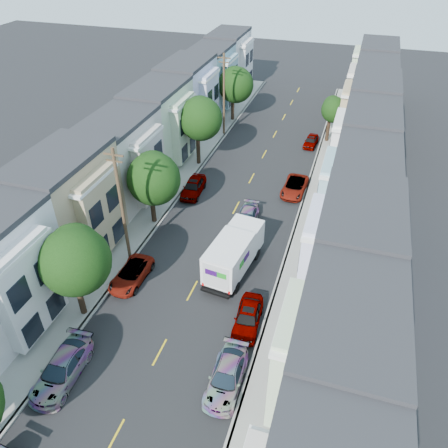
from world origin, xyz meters
The scene contains 25 objects.
ground centered at (0.00, 0.00, 0.00)m, with size 160.00×160.00×0.00m, color black.
road_slab centered at (0.00, 15.00, 0.01)m, with size 12.00×70.00×0.02m, color black.
curb_left centered at (-6.05, 15.00, 0.07)m, with size 0.30×70.00×0.15m, color gray.
curb_right centered at (6.05, 15.00, 0.07)m, with size 0.30×70.00×0.15m, color gray.
sidewalk_left centered at (-7.35, 15.00, 0.07)m, with size 2.60×70.00×0.15m, color gray.
sidewalk_right centered at (7.35, 15.00, 0.07)m, with size 2.60×70.00×0.15m, color gray.
centerline centered at (0.00, 15.00, 0.00)m, with size 0.12×70.00×0.01m, color gold.
townhouse_row_left centered at (-11.15, 15.00, 0.00)m, with size 5.00×70.00×8.50m, color #86AEBB.
townhouse_row_right centered at (11.15, 15.00, 0.00)m, with size 5.00×70.00×8.50m, color #86AEBB.
tree_b centered at (-6.30, -4.50, 5.04)m, with size 4.70×4.70×7.41m.
tree_c centered at (-6.30, 7.42, 4.65)m, with size 4.70×4.70×7.02m.
tree_d centered at (-6.30, 19.38, 5.47)m, with size 4.70×4.70×7.85m.
tree_e centered at (-6.30, 32.85, 4.91)m, with size 4.70×4.70×7.28m.
tree_far_r centered at (6.89, 29.83, 4.13)m, with size 3.10×3.10×5.73m.
utility_pole_near centered at (-6.30, 2.00, 5.15)m, with size 1.60×0.26×10.00m.
utility_pole_far centered at (-6.30, 28.00, 5.15)m, with size 1.60×0.26×10.00m.
fedex_truck centered at (2.34, 3.24, 1.82)m, with size 2.61×6.78×3.25m.
lead_sedan centered at (1.65, 9.79, 0.64)m, with size 1.79×4.25×1.27m, color black.
parked_left_b centered at (-4.90, -9.50, 0.75)m, with size 2.11×5.03×1.51m, color #110C3B.
parked_left_c centered at (-4.90, -0.37, 0.64)m, with size 2.11×4.57×1.27m, color #A4B0BA.
parked_left_d centered at (-4.90, 13.24, 0.77)m, with size 1.82×4.75×1.54m, color #3F0A08.
parked_right_a centered at (4.90, -6.92, 0.70)m, with size 1.96×4.67×1.40m, color #58595B.
parked_right_b centered at (4.90, -1.95, 0.74)m, with size 1.74×4.54×1.47m, color silver.
parked_right_c centered at (4.90, 16.49, 0.67)m, with size 2.23×4.83×1.34m, color black.
parked_right_d centered at (4.90, 28.00, 0.61)m, with size 1.44×3.77×1.22m, color #0E1D35.
Camera 1 is at (9.56, -22.20, 23.68)m, focal length 35.00 mm.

